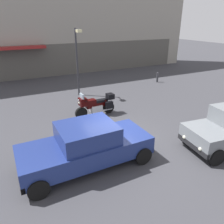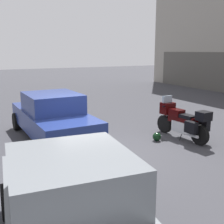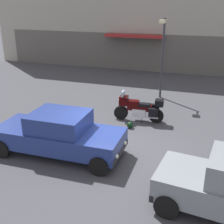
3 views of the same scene
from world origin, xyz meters
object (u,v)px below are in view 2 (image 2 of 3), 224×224
Objects in this scene: car_sedan_far at (53,117)px; car_hatchback_near at (71,211)px; helmet at (157,137)px; motorcycle at (182,121)px.

car_hatchback_near is at bearing -15.00° from car_sedan_far.
motorcycle is at bearing 78.06° from helmet.
motorcycle is 4.31m from car_sedan_far.
car_hatchback_near is at bearing -48.44° from helmet.
car_hatchback_near reaches higher than car_sedan_far.
car_hatchback_near is at bearing 121.37° from motorcycle.
motorcycle reaches higher than helmet.
helmet is at bearing 58.32° from car_sedan_far.
car_sedan_far reaches higher than motorcycle.
motorcycle is 6.44m from car_hatchback_near.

